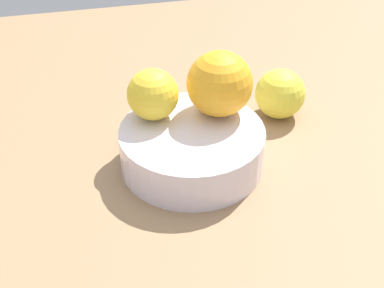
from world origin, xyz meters
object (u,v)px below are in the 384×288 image
(orange_in_bowl_0, at_px, (220,84))
(orange_in_bowl_1, at_px, (153,94))
(orange_loose_0, at_px, (280,94))
(fruit_bowl, at_px, (192,148))

(orange_in_bowl_0, height_order, orange_in_bowl_1, orange_in_bowl_0)
(orange_in_bowl_1, relative_size, orange_loose_0, 0.91)
(orange_in_bowl_0, xyz_separation_m, orange_loose_0, (0.05, -0.11, -0.06))
(orange_in_bowl_1, bearing_deg, fruit_bowl, -136.04)
(orange_in_bowl_1, bearing_deg, orange_loose_0, -77.78)
(fruit_bowl, distance_m, orange_in_bowl_0, 0.09)
(orange_in_bowl_1, xyz_separation_m, orange_loose_0, (0.04, -0.19, -0.05))
(fruit_bowl, height_order, orange_in_bowl_1, orange_in_bowl_1)
(fruit_bowl, relative_size, orange_in_bowl_0, 2.17)
(orange_loose_0, bearing_deg, orange_in_bowl_1, 102.22)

